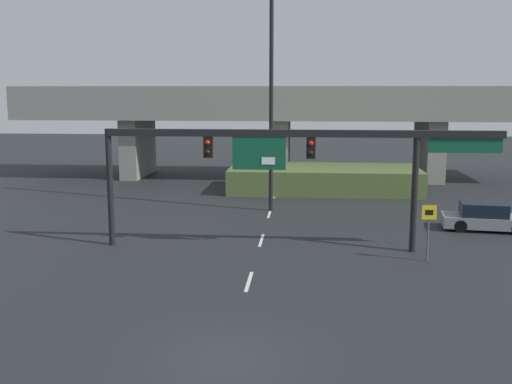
# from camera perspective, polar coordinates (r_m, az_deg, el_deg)

# --- Properties ---
(ground_plane) EXTENTS (160.00, 160.00, 0.00)m
(ground_plane) POSITION_cam_1_polar(r_m,az_deg,el_deg) (16.97, -2.80, -15.23)
(ground_plane) COLOR black
(lane_markings) EXTENTS (0.14, 21.21, 0.01)m
(lane_markings) POSITION_cam_1_polar(r_m,az_deg,el_deg) (31.90, 0.94, -3.23)
(lane_markings) COLOR silver
(lane_markings) RESTS_ON ground
(signal_gantry) EXTENTS (17.64, 0.44, 5.41)m
(signal_gantry) POSITION_cam_1_polar(r_m,az_deg,el_deg) (26.62, 3.28, 3.89)
(signal_gantry) COLOR black
(signal_gantry) RESTS_ON ground
(speed_limit_sign) EXTENTS (0.60, 0.11, 2.46)m
(speed_limit_sign) POSITION_cam_1_polar(r_m,az_deg,el_deg) (26.05, 16.11, -2.96)
(speed_limit_sign) COLOR #4C4C4C
(speed_limit_sign) RESTS_ON ground
(highway_light_pole_near) EXTENTS (0.70, 0.36, 17.46)m
(highway_light_pole_near) POSITION_cam_1_polar(r_m,az_deg,el_deg) (35.17, 1.48, 12.92)
(highway_light_pole_near) COLOR black
(highway_light_pole_near) RESTS_ON ground
(overpass_bridge) EXTENTS (42.22, 7.89, 7.41)m
(overpass_bridge) POSITION_cam_1_polar(r_m,az_deg,el_deg) (49.06, 2.38, 7.32)
(overpass_bridge) COLOR gray
(overpass_bridge) RESTS_ON ground
(grass_embankment) EXTENTS (13.37, 6.12, 1.69)m
(grass_embankment) POSITION_cam_1_polar(r_m,az_deg,el_deg) (43.07, 6.48, 1.24)
(grass_embankment) COLOR #4C6033
(grass_embankment) RESTS_ON ground
(parked_sedan_near_right) EXTENTS (4.59, 2.42, 1.43)m
(parked_sedan_near_right) POSITION_cam_1_polar(r_m,az_deg,el_deg) (33.05, 21.01, -2.26)
(parked_sedan_near_right) COLOR gray
(parked_sedan_near_right) RESTS_ON ground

